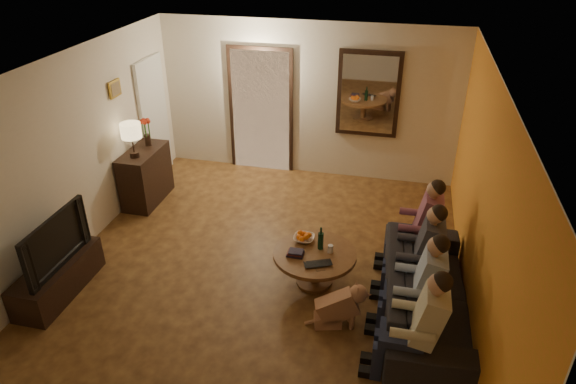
% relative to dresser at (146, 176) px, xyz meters
% --- Properties ---
extents(floor, '(5.00, 6.00, 0.01)m').
position_rel_dresser_xyz_m(floor, '(2.25, -1.40, -0.43)').
color(floor, '#452712').
rests_on(floor, ground).
extents(ceiling, '(5.00, 6.00, 0.01)m').
position_rel_dresser_xyz_m(ceiling, '(2.25, -1.40, 2.17)').
color(ceiling, white).
rests_on(ceiling, back_wall).
extents(back_wall, '(5.00, 0.02, 2.60)m').
position_rel_dresser_xyz_m(back_wall, '(2.25, 1.60, 0.87)').
color(back_wall, beige).
rests_on(back_wall, floor).
extents(left_wall, '(0.02, 6.00, 2.60)m').
position_rel_dresser_xyz_m(left_wall, '(-0.25, -1.40, 0.87)').
color(left_wall, beige).
rests_on(left_wall, floor).
extents(right_wall, '(0.02, 6.00, 2.60)m').
position_rel_dresser_xyz_m(right_wall, '(4.75, -1.40, 0.87)').
color(right_wall, beige).
rests_on(right_wall, floor).
extents(orange_accent, '(0.01, 6.00, 2.60)m').
position_rel_dresser_xyz_m(orange_accent, '(4.74, -1.40, 0.87)').
color(orange_accent, gold).
rests_on(orange_accent, right_wall).
extents(kitchen_doorway, '(1.00, 0.06, 2.10)m').
position_rel_dresser_xyz_m(kitchen_doorway, '(1.45, 1.58, 0.62)').
color(kitchen_doorway, '#FFE0A5').
rests_on(kitchen_doorway, floor).
extents(door_trim, '(1.12, 0.04, 2.22)m').
position_rel_dresser_xyz_m(door_trim, '(1.45, 1.57, 0.62)').
color(door_trim, black).
rests_on(door_trim, floor).
extents(fridge_glimpse, '(0.45, 0.03, 1.70)m').
position_rel_dresser_xyz_m(fridge_glimpse, '(1.70, 1.58, 0.47)').
color(fridge_glimpse, silver).
rests_on(fridge_glimpse, floor).
extents(mirror_frame, '(1.00, 0.05, 1.40)m').
position_rel_dresser_xyz_m(mirror_frame, '(3.25, 1.56, 1.07)').
color(mirror_frame, black).
rests_on(mirror_frame, back_wall).
extents(mirror_glass, '(0.86, 0.02, 1.26)m').
position_rel_dresser_xyz_m(mirror_glass, '(3.25, 1.53, 1.07)').
color(mirror_glass, white).
rests_on(mirror_glass, back_wall).
extents(white_door, '(0.06, 0.85, 2.04)m').
position_rel_dresser_xyz_m(white_door, '(-0.21, 0.90, 0.59)').
color(white_door, white).
rests_on(white_door, floor).
extents(framed_art, '(0.03, 0.28, 0.24)m').
position_rel_dresser_xyz_m(framed_art, '(-0.22, -0.10, 1.42)').
color(framed_art, '#B28C33').
rests_on(framed_art, left_wall).
extents(art_canvas, '(0.01, 0.22, 0.18)m').
position_rel_dresser_xyz_m(art_canvas, '(-0.21, -0.10, 1.42)').
color(art_canvas, brown).
rests_on(art_canvas, left_wall).
extents(dresser, '(0.45, 0.96, 0.86)m').
position_rel_dresser_xyz_m(dresser, '(0.00, 0.00, 0.00)').
color(dresser, black).
rests_on(dresser, floor).
extents(table_lamp, '(0.30, 0.30, 0.54)m').
position_rel_dresser_xyz_m(table_lamp, '(0.00, -0.22, 0.70)').
color(table_lamp, beige).
rests_on(table_lamp, dresser).
extents(flower_vase, '(0.14, 0.14, 0.44)m').
position_rel_dresser_xyz_m(flower_vase, '(0.00, 0.22, 0.65)').
color(flower_vase, red).
rests_on(flower_vase, dresser).
extents(tv_stand, '(0.45, 1.26, 0.42)m').
position_rel_dresser_xyz_m(tv_stand, '(0.00, -2.32, -0.22)').
color(tv_stand, black).
rests_on(tv_stand, floor).
extents(tv, '(1.12, 0.15, 0.64)m').
position_rel_dresser_xyz_m(tv, '(0.00, -2.32, 0.31)').
color(tv, black).
rests_on(tv, tv_stand).
extents(sofa, '(2.40, 1.06, 0.69)m').
position_rel_dresser_xyz_m(sofa, '(4.29, -1.78, -0.08)').
color(sofa, black).
rests_on(sofa, floor).
extents(person_a, '(0.60, 0.40, 1.20)m').
position_rel_dresser_xyz_m(person_a, '(4.19, -2.68, 0.17)').
color(person_a, tan).
rests_on(person_a, sofa).
extents(person_b, '(0.60, 0.40, 1.20)m').
position_rel_dresser_xyz_m(person_b, '(4.19, -2.08, 0.17)').
color(person_b, tan).
rests_on(person_b, sofa).
extents(person_c, '(0.60, 0.40, 1.20)m').
position_rel_dresser_xyz_m(person_c, '(4.19, -1.48, 0.17)').
color(person_c, tan).
rests_on(person_c, sofa).
extents(person_d, '(0.60, 0.40, 1.20)m').
position_rel_dresser_xyz_m(person_d, '(4.19, -0.88, 0.17)').
color(person_d, tan).
rests_on(person_d, sofa).
extents(dog, '(0.60, 0.38, 0.56)m').
position_rel_dresser_xyz_m(dog, '(3.35, -2.13, -0.15)').
color(dog, '#935E44').
rests_on(dog, floor).
extents(coffee_table, '(1.08, 1.08, 0.45)m').
position_rel_dresser_xyz_m(coffee_table, '(2.96, -1.45, -0.20)').
color(coffee_table, brown).
rests_on(coffee_table, floor).
extents(bowl, '(0.26, 0.26, 0.06)m').
position_rel_dresser_xyz_m(bowl, '(2.78, -1.23, 0.05)').
color(bowl, white).
rests_on(bowl, coffee_table).
extents(oranges, '(0.20, 0.20, 0.08)m').
position_rel_dresser_xyz_m(oranges, '(2.78, -1.23, 0.12)').
color(oranges, orange).
rests_on(oranges, bowl).
extents(wine_bottle, '(0.07, 0.07, 0.31)m').
position_rel_dresser_xyz_m(wine_bottle, '(3.01, -1.35, 0.18)').
color(wine_bottle, black).
rests_on(wine_bottle, coffee_table).
extents(wine_glass, '(0.06, 0.06, 0.10)m').
position_rel_dresser_xyz_m(wine_glass, '(3.14, -1.40, 0.07)').
color(wine_glass, silver).
rests_on(wine_glass, coffee_table).
extents(book_stack, '(0.20, 0.15, 0.07)m').
position_rel_dresser_xyz_m(book_stack, '(2.74, -1.55, 0.06)').
color(book_stack, black).
rests_on(book_stack, coffee_table).
extents(laptop, '(0.39, 0.33, 0.03)m').
position_rel_dresser_xyz_m(laptop, '(3.06, -1.73, 0.03)').
color(laptop, black).
rests_on(laptop, coffee_table).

